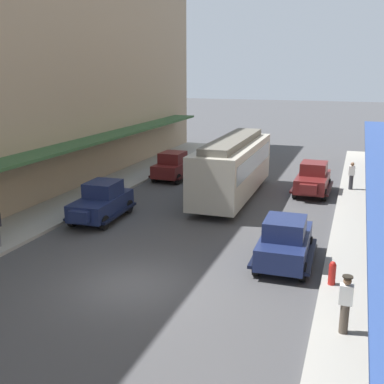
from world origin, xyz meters
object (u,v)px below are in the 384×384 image
Objects in this scene: pedestrian_1 at (379,260)px; streetcar at (233,165)px; pedestrian_5 at (352,176)px; fire_hydrant at (332,273)px; pedestrian_4 at (345,304)px; parked_car_3 at (102,201)px; parked_car_0 at (313,178)px; parked_car_2 at (285,240)px; parked_car_1 at (174,165)px.

streetcar is at bearing 128.24° from pedestrian_1.
pedestrian_5 is (-1.16, 13.21, -0.02)m from pedestrian_1.
fire_hydrant is at bearing -91.14° from pedestrian_5.
pedestrian_5 is at bearing 90.73° from pedestrian_4.
parked_car_3 is 12.95m from pedestrian_1.
parked_car_3 is at bearing -137.50° from parked_car_0.
streetcar reaches higher than parked_car_3.
parked_car_0 is 1.00× the size of parked_car_2.
parked_car_0 and parked_car_3 have the same top height.
parked_car_3 is (-9.21, 2.51, 0.00)m from parked_car_2.
parked_car_1 is at bearing 174.27° from parked_car_0.
streetcar is 5.77× the size of pedestrian_4.
streetcar reaches higher than pedestrian_5.
streetcar is at bearing 116.60° from parked_car_2.
parked_car_3 is (-9.18, -8.41, 0.00)m from parked_car_0.
parked_car_2 is at bearing -52.40° from parked_car_1.
parked_car_0 reaches higher than pedestrian_5.
parked_car_0 is at bearing 98.56° from pedestrian_4.
parked_car_1 is 19.97m from pedestrian_4.
parked_car_1 is at bearing 129.18° from fire_hydrant.
streetcar is 12.09m from pedestrian_1.
parked_car_3 is at bearing 148.42° from pedestrian_4.
parked_car_0 is at bearing 90.17° from parked_car_2.
pedestrian_1 reaches higher than pedestrian_5.
parked_car_1 and parked_car_3 have the same top height.
pedestrian_4 is (6.52, -12.99, -0.89)m from streetcar.
parked_car_0 is at bearing -149.54° from pedestrian_5.
pedestrian_1 is 3.65m from pedestrian_4.
parked_car_1 is 0.99× the size of parked_car_3.
parked_car_2 reaches higher than pedestrian_1.
parked_car_1 and parked_car_2 have the same top height.
fire_hydrant is 1.59m from pedestrian_1.
fire_hydrant is (10.92, -13.40, -0.38)m from parked_car_1.
parked_car_0 is 2.46m from pedestrian_5.
pedestrian_5 is at bearing 88.86° from fire_hydrant.
parked_car_0 is 15.66m from pedestrian_4.
parked_car_2 is 3.41m from pedestrian_1.
streetcar is at bearing -149.37° from pedestrian_5.
pedestrian_4 is (11.51, -7.07, 0.07)m from parked_car_3.
parked_car_2 is at bearing -63.40° from streetcar.
pedestrian_4 is at bearing -89.27° from pedestrian_5.
pedestrian_5 is (11.20, 0.33, 0.05)m from parked_car_1.
parked_car_0 is at bearing 105.31° from pedestrian_1.
parked_car_1 is (-9.08, 0.91, 0.00)m from parked_car_0.
parked_car_2 is 2.57× the size of pedestrian_4.
parked_car_2 is at bearing 162.20° from pedestrian_1.
parked_car_0 is 0.99× the size of parked_car_3.
parked_car_3 reaches higher than fire_hydrant.
parked_car_1 is 17.84m from pedestrian_1.
streetcar is 11.76m from fire_hydrant.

